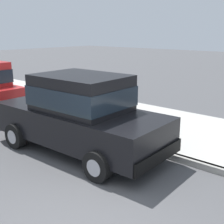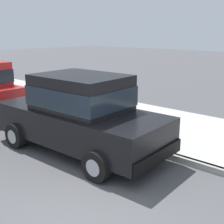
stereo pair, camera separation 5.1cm
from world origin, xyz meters
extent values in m
cube|color=gray|center=(3.20, 0.00, 0.07)|extent=(0.16, 64.00, 0.14)
cube|color=#B7B5AD|center=(5.00, 0.00, 0.07)|extent=(3.60, 64.00, 0.14)
cube|color=black|center=(2.14, 2.18, 0.70)|extent=(1.94, 4.55, 0.76)
cube|color=black|center=(2.14, 2.08, 1.50)|extent=(1.65, 2.15, 0.84)
cube|color=#19232D|center=(2.14, 2.08, 1.44)|extent=(1.69, 2.19, 0.46)
cube|color=black|center=(2.07, 4.38, 0.46)|extent=(1.77, 0.26, 0.28)
cube|color=black|center=(2.21, -0.02, 0.46)|extent=(1.77, 0.26, 0.28)
cylinder|color=black|center=(1.19, 3.55, 0.32)|extent=(0.24, 0.65, 0.64)
cylinder|color=#9E9EA3|center=(1.19, 3.55, 0.32)|extent=(0.25, 0.36, 0.35)
cylinder|color=black|center=(2.99, 3.61, 0.32)|extent=(0.24, 0.65, 0.64)
cylinder|color=#9E9EA3|center=(2.99, 3.61, 0.32)|extent=(0.25, 0.36, 0.35)
cylinder|color=black|center=(1.28, 0.76, 0.32)|extent=(0.24, 0.65, 0.64)
cylinder|color=#9E9EA3|center=(1.28, 0.76, 0.32)|extent=(0.25, 0.36, 0.35)
cylinder|color=black|center=(3.08, 0.82, 0.32)|extent=(0.24, 0.65, 0.64)
cylinder|color=#9E9EA3|center=(3.08, 0.82, 0.32)|extent=(0.25, 0.36, 0.35)
cube|color=#EAEACC|center=(1.51, 4.39, 0.81)|extent=(0.28, 0.09, 0.14)
cube|color=#EAEACC|center=(2.63, 4.43, 0.81)|extent=(0.28, 0.09, 0.14)
cube|color=#400A0A|center=(2.09, 5.65, 0.46)|extent=(1.69, 0.20, 0.28)
cylinder|color=black|center=(2.95, 6.30, 0.32)|extent=(0.22, 0.64, 0.64)
cylinder|color=#9E9EA3|center=(2.95, 6.30, 0.32)|extent=(0.24, 0.35, 0.35)
ellipsoid|color=white|center=(4.51, 1.57, 0.42)|extent=(0.48, 0.35, 0.20)
cylinder|color=white|center=(4.36, 1.56, 0.23)|extent=(0.05, 0.05, 0.18)
cylinder|color=white|center=(4.41, 1.67, 0.23)|extent=(0.05, 0.05, 0.18)
cylinder|color=white|center=(4.62, 1.46, 0.23)|extent=(0.05, 0.05, 0.18)
cylinder|color=white|center=(4.66, 1.58, 0.23)|extent=(0.05, 0.05, 0.18)
sphere|color=white|center=(4.24, 1.68, 0.51)|extent=(0.17, 0.17, 0.17)
ellipsoid|color=gray|center=(4.16, 1.71, 0.49)|extent=(0.13, 0.11, 0.06)
cone|color=white|center=(4.23, 1.62, 0.59)|extent=(0.06, 0.06, 0.07)
cone|color=white|center=(4.27, 1.72, 0.59)|extent=(0.06, 0.06, 0.07)
cylinder|color=white|center=(4.75, 1.47, 0.48)|extent=(0.12, 0.08, 0.13)
camera|label=1|loc=(-2.62, -3.01, 2.92)|focal=47.94mm
camera|label=2|loc=(-2.59, -3.04, 2.92)|focal=47.94mm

